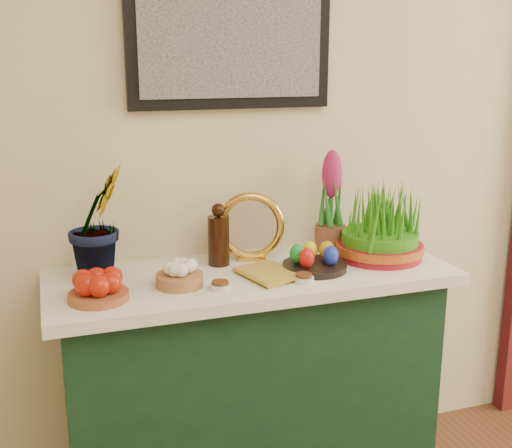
{
  "coord_description": "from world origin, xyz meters",
  "views": [
    {
      "loc": [
        -1.15,
        -0.01,
        1.61
      ],
      "look_at": [
        -0.49,
        1.95,
        1.07
      ],
      "focal_mm": 45.0,
      "sensor_mm": 36.0,
      "label": 1
    }
  ],
  "objects_px": {
    "hyacinth_green": "(97,204)",
    "sideboard": "(252,391)",
    "mirror": "(251,227)",
    "wheatgrass_sabzeh": "(380,227)",
    "book": "(249,277)"
  },
  "relations": [
    {
      "from": "wheatgrass_sabzeh",
      "to": "hyacinth_green",
      "type": "bearing_deg",
      "value": 173.9
    },
    {
      "from": "hyacinth_green",
      "to": "mirror",
      "type": "distance_m",
      "value": 0.56
    },
    {
      "from": "wheatgrass_sabzeh",
      "to": "mirror",
      "type": "bearing_deg",
      "value": 162.95
    },
    {
      "from": "mirror",
      "to": "wheatgrass_sabzeh",
      "type": "relative_size",
      "value": 0.79
    },
    {
      "from": "sideboard",
      "to": "hyacinth_green",
      "type": "xyz_separation_m",
      "value": [
        -0.5,
        0.1,
        0.72
      ]
    },
    {
      "from": "book",
      "to": "wheatgrass_sabzeh",
      "type": "distance_m",
      "value": 0.55
    },
    {
      "from": "sideboard",
      "to": "book",
      "type": "distance_m",
      "value": 0.49
    },
    {
      "from": "book",
      "to": "wheatgrass_sabzeh",
      "type": "bearing_deg",
      "value": -5.59
    },
    {
      "from": "book",
      "to": "wheatgrass_sabzeh",
      "type": "xyz_separation_m",
      "value": [
        0.54,
        0.09,
        0.1
      ]
    },
    {
      "from": "sideboard",
      "to": "book",
      "type": "height_order",
      "value": "book"
    },
    {
      "from": "hyacinth_green",
      "to": "sideboard",
      "type": "bearing_deg",
      "value": -48.79
    },
    {
      "from": "hyacinth_green",
      "to": "book",
      "type": "xyz_separation_m",
      "value": [
        0.46,
        -0.2,
        -0.24
      ]
    },
    {
      "from": "mirror",
      "to": "hyacinth_green",
      "type": "bearing_deg",
      "value": -176.5
    },
    {
      "from": "sideboard",
      "to": "wheatgrass_sabzeh",
      "type": "distance_m",
      "value": 0.76
    },
    {
      "from": "sideboard",
      "to": "book",
      "type": "xyz_separation_m",
      "value": [
        -0.04,
        -0.1,
        0.48
      ]
    }
  ]
}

